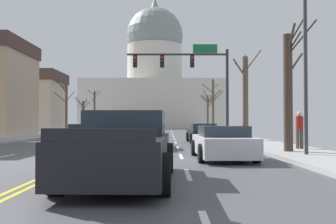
% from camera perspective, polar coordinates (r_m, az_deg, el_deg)
% --- Properties ---
extents(ground, '(20.00, 180.00, 0.20)m').
position_cam_1_polar(ground, '(13.71, -12.46, -7.05)').
color(ground, '#49494E').
extents(signal_gantry, '(7.91, 0.41, 7.29)m').
position_cam_1_polar(signal_gantry, '(30.20, 3.78, 6.21)').
color(signal_gantry, '#28282D').
rests_on(signal_gantry, ground).
extents(street_lamp_right, '(2.44, 0.24, 8.02)m').
position_cam_1_polar(street_lamp_right, '(15.74, 18.73, 11.60)').
color(street_lamp_right, '#333338').
rests_on(street_lamp_right, ground).
extents(capitol_building, '(30.15, 20.04, 29.52)m').
position_cam_1_polar(capitol_building, '(86.80, -1.76, 4.05)').
color(capitol_building, beige).
rests_on(capitol_building, ground).
extents(sedan_near_00, '(2.08, 4.42, 1.26)m').
position_cam_1_polar(sedan_near_00, '(26.00, 5.35, -3.19)').
color(sedan_near_00, black).
rests_on(sedan_near_00, ground).
extents(sedan_near_01, '(1.97, 4.61, 1.22)m').
position_cam_1_polar(sedan_near_01, '(20.00, -3.06, -3.71)').
color(sedan_near_01, black).
rests_on(sedan_near_01, ground).
extents(sedan_near_02, '(2.11, 4.70, 1.22)m').
position_cam_1_polar(sedan_near_02, '(14.38, 8.25, -4.55)').
color(sedan_near_02, silver).
rests_on(sedan_near_02, ground).
extents(pickup_truck_near_03, '(2.36, 5.39, 1.62)m').
position_cam_1_polar(pickup_truck_near_03, '(8.93, -6.45, -5.48)').
color(pickup_truck_near_03, black).
rests_on(pickup_truck_near_03, ground).
extents(sedan_oncoming_00, '(2.14, 4.25, 1.18)m').
position_cam_1_polar(sedan_oncoming_00, '(35.68, -12.77, -2.74)').
color(sedan_oncoming_00, navy).
rests_on(sedan_oncoming_00, ground).
extents(sedan_oncoming_01, '(2.17, 4.53, 1.32)m').
position_cam_1_polar(sedan_oncoming_01, '(43.79, -10.27, -2.44)').
color(sedan_oncoming_01, silver).
rests_on(sedan_oncoming_01, ground).
extents(sedan_oncoming_02, '(2.22, 4.51, 1.25)m').
position_cam_1_polar(sedan_oncoming_02, '(52.33, -4.85, -2.31)').
color(sedan_oncoming_02, '#6B6056').
rests_on(sedan_oncoming_02, ground).
extents(flank_building_02, '(13.03, 8.26, 8.19)m').
position_cam_1_polar(flank_building_02, '(56.74, -21.62, 1.43)').
color(flank_building_02, '#B2A38E').
rests_on(flank_building_02, ground).
extents(bare_tree_00, '(1.13, 2.31, 5.42)m').
position_cam_1_polar(bare_tree_00, '(16.91, 17.60, 3.26)').
color(bare_tree_00, '#423328').
rests_on(bare_tree_00, ground).
extents(bare_tree_01, '(2.31, 1.37, 5.90)m').
position_cam_1_polar(bare_tree_01, '(42.95, -14.67, 1.23)').
color(bare_tree_01, brown).
rests_on(bare_tree_01, ground).
extents(bare_tree_02, '(2.56, 2.04, 6.04)m').
position_cam_1_polar(bare_tree_02, '(43.93, 6.88, 1.16)').
color(bare_tree_02, brown).
rests_on(bare_tree_02, ground).
extents(bare_tree_03, '(2.11, 1.91, 4.81)m').
position_cam_1_polar(bare_tree_03, '(54.85, -12.24, -0.34)').
color(bare_tree_03, brown).
rests_on(bare_tree_03, ground).
extents(bare_tree_04, '(1.68, 2.48, 5.92)m').
position_cam_1_polar(bare_tree_04, '(26.52, 11.59, 2.41)').
color(bare_tree_04, brown).
rests_on(bare_tree_04, ground).
extents(bare_tree_06, '(2.09, 1.55, 5.68)m').
position_cam_1_polar(bare_tree_06, '(53.05, 6.12, 0.26)').
color(bare_tree_06, brown).
rests_on(bare_tree_06, ground).
extents(bare_tree_07, '(2.43, 1.92, 6.56)m').
position_cam_1_polar(bare_tree_07, '(63.07, -10.62, 0.44)').
color(bare_tree_07, '#423328').
rests_on(bare_tree_07, ground).
extents(pedestrian_00, '(0.35, 0.34, 1.71)m').
position_cam_1_polar(pedestrian_00, '(18.74, 19.09, -2.22)').
color(pedestrian_00, '#4C4238').
rests_on(pedestrian_00, ground).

